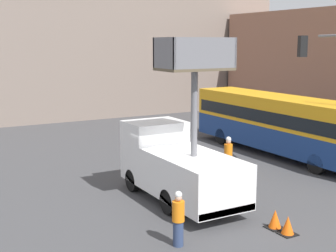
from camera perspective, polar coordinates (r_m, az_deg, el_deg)
ground_plane at (r=19.05m, az=0.44°, el=-8.58°), size 120.00×120.00×0.00m
utility_truck at (r=18.22m, az=1.17°, el=-4.48°), size 2.55×6.12×6.29m
city_bus at (r=26.28m, az=13.48°, el=0.57°), size 2.54×12.26×3.23m
road_worker_near_truck at (r=14.39m, az=1.26°, el=-11.26°), size 0.38×0.38×1.74m
road_worker_directing at (r=21.68m, az=7.35°, el=-3.73°), size 0.38×0.38×1.89m
traffic_cone_near_truck at (r=15.88m, az=14.39°, el=-11.72°), size 0.54×0.54×0.62m
traffic_cone_mid_road at (r=16.28m, az=12.91°, el=-11.06°), size 0.56×0.56×0.64m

